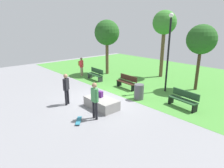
# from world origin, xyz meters

# --- Properties ---
(ground_plane) EXTENTS (28.00, 28.00, 0.00)m
(ground_plane) POSITION_xyz_m (0.00, 0.00, 0.00)
(ground_plane) COLOR gray
(grass_lawn) EXTENTS (26.60, 12.93, 0.01)m
(grass_lawn) POSITION_xyz_m (0.00, 7.53, 0.00)
(grass_lawn) COLOR #478C38
(grass_lawn) RESTS_ON ground_plane
(concrete_ledge) EXTENTS (1.88, 1.01, 0.52)m
(concrete_ledge) POSITION_xyz_m (0.90, -0.89, 0.26)
(concrete_ledge) COLOR gray
(concrete_ledge) RESTS_ON ground_plane
(backpack_on_ledge) EXTENTS (0.32, 0.26, 0.32)m
(backpack_on_ledge) POSITION_xyz_m (0.66, -0.79, 0.68)
(backpack_on_ledge) COLOR #4C1E66
(backpack_on_ledge) RESTS_ON concrete_ledge
(skater_performing_trick) EXTENTS (0.33, 0.39, 1.75)m
(skater_performing_trick) POSITION_xyz_m (-0.73, -2.02, 1.03)
(skater_performing_trick) COLOR black
(skater_performing_trick) RESTS_ON ground_plane
(skater_watching) EXTENTS (0.43, 0.23, 1.77)m
(skater_watching) POSITION_xyz_m (1.69, -1.90, 1.04)
(skater_watching) COLOR black
(skater_watching) RESTS_ON ground_plane
(skateboard_by_ledge) EXTENTS (0.74, 0.67, 0.08)m
(skateboard_by_ledge) POSITION_xyz_m (1.45, -2.67, 0.06)
(skateboard_by_ledge) COLOR teal
(skateboard_by_ledge) RESTS_ON ground_plane
(park_bench_by_oak) EXTENTS (1.64, 0.65, 0.91)m
(park_bench_by_oak) POSITION_xyz_m (3.75, 2.41, 0.48)
(park_bench_by_oak) COLOR #1E4223
(park_bench_by_oak) RESTS_ON ground_plane
(park_bench_center_lawn) EXTENTS (1.62, 0.54, 0.91)m
(park_bench_center_lawn) POSITION_xyz_m (-0.55, 2.53, 0.48)
(park_bench_center_lawn) COLOR #331E14
(park_bench_center_lawn) RESTS_ON ground_plane
(park_bench_near_path) EXTENTS (1.62, 0.55, 0.91)m
(park_bench_near_path) POSITION_xyz_m (-3.74, 2.23, 0.48)
(park_bench_near_path) COLOR #1E4223
(park_bench_near_path) RESTS_ON ground_plane
(tree_young_birch) EXTENTS (1.89, 1.89, 4.31)m
(tree_young_birch) POSITION_xyz_m (2.74, 5.87, 3.33)
(tree_young_birch) COLOR #42301E
(tree_young_birch) RESTS_ON grass_lawn
(tree_tall_oak) EXTENTS (1.89, 1.89, 5.39)m
(tree_tall_oak) POSITION_xyz_m (-0.93, 7.07, 4.32)
(tree_tall_oak) COLOR brown
(tree_tall_oak) RESTS_ON grass_lawn
(tree_leaning_ash) EXTENTS (2.15, 2.15, 4.69)m
(tree_leaning_ash) POSITION_xyz_m (-4.76, 4.30, 3.57)
(tree_leaning_ash) COLOR brown
(tree_leaning_ash) RESTS_ON grass_lawn
(lamp_post) EXTENTS (0.28, 0.28, 4.95)m
(lamp_post) POSITION_xyz_m (1.58, 4.01, 2.95)
(lamp_post) COLOR black
(lamp_post) RESTS_ON ground_plane
(trash_bin) EXTENTS (0.57, 0.57, 0.91)m
(trash_bin) POSITION_xyz_m (1.37, 1.57, 0.46)
(trash_bin) COLOR #4C4C51
(trash_bin) RESTS_ON ground_plane
(pedestrian_with_backpack) EXTENTS (0.43, 0.42, 1.58)m
(pedestrian_with_backpack) POSITION_xyz_m (-5.65, 2.13, 0.94)
(pedestrian_with_backpack) COLOR tan
(pedestrian_with_backpack) RESTS_ON ground_plane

